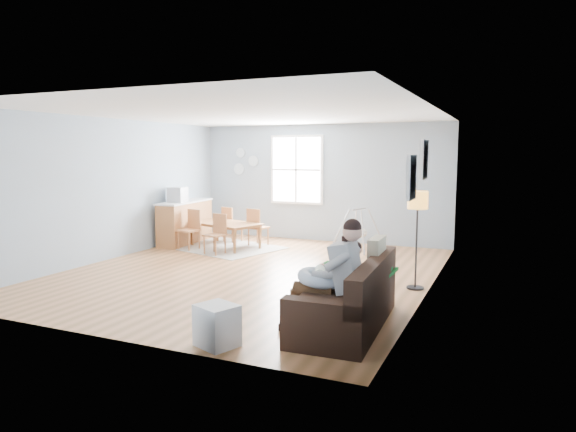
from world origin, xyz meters
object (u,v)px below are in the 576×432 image
at_px(storage_cube, 216,325).
at_px(dining_table, 224,235).
at_px(chair_ne, 256,225).
at_px(sofa, 350,303).
at_px(chair_se, 217,232).
at_px(baby_swing, 359,232).
at_px(toddler, 348,266).
at_px(counter, 185,222).
at_px(chair_sw, 191,227).
at_px(monitor, 177,195).
at_px(chair_nw, 230,223).
at_px(floor_lamp, 418,208).
at_px(father, 333,272).

xyz_separation_m(storage_cube, dining_table, (-2.87, 4.99, 0.05)).
bearing_deg(chair_ne, sofa, -51.21).
relative_size(chair_se, baby_swing, 0.74).
height_order(toddler, counter, toddler).
relative_size(toddler, baby_swing, 0.71).
distance_m(chair_sw, monitor, 0.86).
bearing_deg(dining_table, chair_ne, 55.81).
relative_size(chair_se, chair_nw, 1.00).
relative_size(chair_ne, monitor, 2.24).
bearing_deg(toddler, chair_sw, 144.15).
relative_size(floor_lamp, monitor, 3.96).
distance_m(dining_table, chair_sw, 0.73).
distance_m(dining_table, chair_ne, 0.73).
height_order(sofa, chair_se, chair_se).
xyz_separation_m(floor_lamp, monitor, (-5.46, 1.60, -0.09)).
bearing_deg(chair_se, storage_cube, -58.55).
height_order(counter, monitor, monitor).
height_order(sofa, chair_nw, chair_nw).
distance_m(chair_se, chair_nw, 1.40).
distance_m(father, chair_se, 5.04).
height_order(chair_nw, monitor, monitor).
height_order(dining_table, chair_nw, chair_nw).
bearing_deg(floor_lamp, sofa, -101.48).
relative_size(counter, baby_swing, 1.61).
height_order(toddler, storage_cube, toddler).
bearing_deg(storage_cube, counter, 127.75).
relative_size(floor_lamp, storage_cube, 2.93).
distance_m(toddler, baby_swing, 4.62).
bearing_deg(father, chair_ne, 126.04).
height_order(chair_sw, monitor, monitor).
bearing_deg(chair_sw, dining_table, 36.85).
xyz_separation_m(chair_sw, chair_se, (0.78, -0.24, -0.02)).
distance_m(father, toddler, 0.48).
distance_m(toddler, storage_cube, 1.75).
relative_size(storage_cube, chair_sw, 0.60).
xyz_separation_m(dining_table, monitor, (-1.06, -0.19, 0.86)).
xyz_separation_m(sofa, father, (-0.11, -0.29, 0.42)).
bearing_deg(storage_cube, monitor, 129.31).
distance_m(chair_ne, counter, 1.69).
distance_m(sofa, chair_nw, 6.17).
bearing_deg(sofa, chair_nw, 133.15).
distance_m(chair_sw, baby_swing, 3.55).
relative_size(dining_table, baby_swing, 1.43).
height_order(father, baby_swing, father).
xyz_separation_m(floor_lamp, storage_cube, (-1.53, -3.20, -1.00)).
xyz_separation_m(floor_lamp, chair_se, (-4.18, 1.13, -0.77)).
height_order(counter, baby_swing, counter).
height_order(floor_lamp, chair_se, floor_lamp).
xyz_separation_m(father, monitor, (-4.93, 3.94, 0.43)).
bearing_deg(toddler, chair_se, 140.93).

